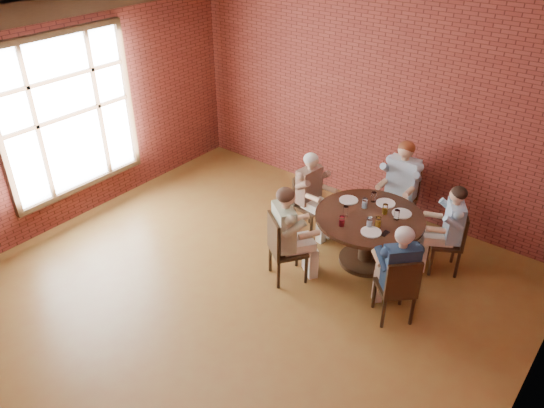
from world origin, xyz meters
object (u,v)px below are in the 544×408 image
Objects in this scene: smartphone at (385,233)px; diner_a at (448,230)px; dining_table at (368,230)px; chair_a at (452,239)px; diner_b at (400,187)px; diner_d at (288,234)px; diner_e at (397,273)px; chair_d at (282,246)px; chair_c at (307,201)px; chair_b at (401,194)px; diner_c at (312,195)px; chair_e at (398,288)px.

diner_a is at bearing 57.07° from smartphone.
dining_table is 1.09m from chair_a.
diner_b reaches higher than diner_d.
dining_table is 1.08m from diner_e.
chair_d is at bearing -142.59° from smartphone.
chair_a is (0.95, 0.54, -0.04)m from dining_table.
diner_e is at bearing -46.63° from smartphone.
chair_c is (-1.98, -0.34, -0.14)m from diner_a.
smartphone is (1.45, -0.41, 0.26)m from chair_c.
diner_c is (-0.94, -0.99, 0.11)m from chair_b.
chair_b reaches higher than smartphone.
chair_d is 1.03× the size of chair_e.
chair_d is at bearing -111.29° from diner_b.
diner_b reaches higher than diner_c.
chair_c is 0.67× the size of diner_d.
diner_a is at bearing -141.07° from diner_e.
smartphone is (0.35, -0.25, 0.23)m from dining_table.
chair_a is 0.67× the size of diner_d.
smartphone is (-0.43, 0.49, 0.11)m from diner_e.
diner_e reaches higher than dining_table.
diner_d reaches higher than chair_d.
dining_table is 1.14× the size of diner_a.
diner_b is 2.05m from diner_d.
chair_e reaches higher than chair_c.
diner_c reaches higher than chair_e.
diner_e is (-0.10, -1.24, 0.02)m from diner_a.
chair_a is at bearing -70.56° from diner_c.
chair_d is at bearing -125.27° from dining_table.
chair_b is 7.26× the size of smartphone.
smartphone is at bearing -66.66° from chair_a.
diner_b reaches higher than smartphone.
chair_d is at bearing 90.00° from diner_d.
diner_a is 1.30× the size of chair_b.
chair_d is at bearing -110.41° from chair_b.
dining_table is 1.21m from chair_d.
chair_d is at bearing -152.52° from chair_c.
diner_c is at bearing -38.88° from chair_d.
dining_table is at bearing 146.75° from smartphone.
diner_d is at bearing -125.27° from dining_table.
diner_a reaches higher than chair_b.
chair_a is at bearing 29.55° from dining_table.
chair_c is (-1.10, 0.16, -0.03)m from dining_table.
diner_d is (-1.60, -1.46, 0.18)m from chair_a.
diner_d reaches higher than dining_table.
diner_a is 1.38× the size of chair_e.
chair_b reaches higher than chair_e.
chair_d reaches higher than dining_table.
chair_e is at bearing -67.92° from diner_b.
diner_c is at bearing -73.37° from chair_e.
chair_c is at bearing -109.13° from chair_a.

